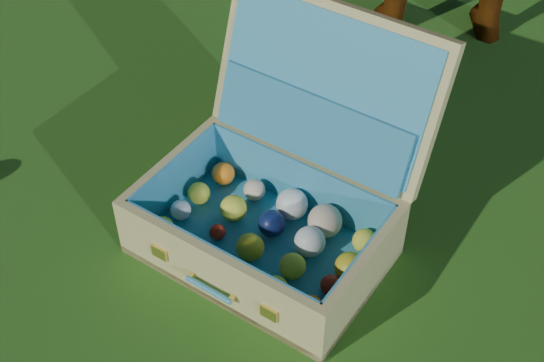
% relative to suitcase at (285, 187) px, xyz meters
% --- Properties ---
extents(ground, '(60.00, 60.00, 0.00)m').
position_rel_suitcase_xyz_m(ground, '(-0.19, -0.03, -0.14)').
color(ground, '#215114').
rests_on(ground, ground).
extents(suitcase, '(0.64, 0.62, 0.49)m').
position_rel_suitcase_xyz_m(suitcase, '(0.00, 0.00, 0.00)').
color(suitcase, tan).
rests_on(suitcase, ground).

